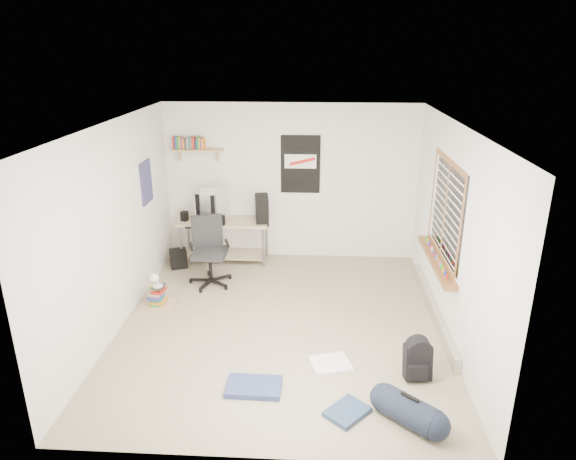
# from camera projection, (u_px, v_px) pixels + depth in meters

# --- Properties ---
(floor) EXTENTS (4.00, 4.50, 0.01)m
(floor) POSITION_uv_depth(u_px,v_px,m) (281.00, 324.00, 6.49)
(floor) COLOR gray
(floor) RESTS_ON ground
(ceiling) EXTENTS (4.00, 4.50, 0.01)m
(ceiling) POSITION_uv_depth(u_px,v_px,m) (280.00, 124.00, 5.63)
(ceiling) COLOR white
(ceiling) RESTS_ON ground
(back_wall) EXTENTS (4.00, 0.01, 2.50)m
(back_wall) POSITION_uv_depth(u_px,v_px,m) (291.00, 182.00, 8.18)
(back_wall) COLOR silver
(back_wall) RESTS_ON ground
(left_wall) EXTENTS (0.01, 4.50, 2.50)m
(left_wall) POSITION_uv_depth(u_px,v_px,m) (115.00, 228.00, 6.17)
(left_wall) COLOR silver
(left_wall) RESTS_ON ground
(right_wall) EXTENTS (0.01, 4.50, 2.50)m
(right_wall) POSITION_uv_depth(u_px,v_px,m) (453.00, 234.00, 5.96)
(right_wall) COLOR silver
(right_wall) RESTS_ON ground
(desk) EXTENTS (1.50, 0.81, 0.65)m
(desk) POSITION_uv_depth(u_px,v_px,m) (225.00, 239.00, 8.30)
(desk) COLOR tan
(desk) RESTS_ON floor
(monitor_left) EXTENTS (0.37, 0.16, 0.39)m
(monitor_left) POSITION_uv_depth(u_px,v_px,m) (206.00, 215.00, 7.91)
(monitor_left) COLOR #B6B6BB
(monitor_left) RESTS_ON desk
(monitor_right) EXTENTS (0.45, 0.28, 0.48)m
(monitor_right) POSITION_uv_depth(u_px,v_px,m) (215.00, 212.00, 7.89)
(monitor_right) COLOR #A6A6AB
(monitor_right) RESTS_ON desk
(pc_tower) EXTENTS (0.26, 0.44, 0.44)m
(pc_tower) POSITION_uv_depth(u_px,v_px,m) (262.00, 210.00, 8.09)
(pc_tower) COLOR black
(pc_tower) RESTS_ON desk
(keyboard) EXTENTS (0.43, 0.21, 0.02)m
(keyboard) POSITION_uv_depth(u_px,v_px,m) (198.00, 226.00, 7.98)
(keyboard) COLOR black
(keyboard) RESTS_ON desk
(speaker_left) EXTENTS (0.13, 0.13, 0.19)m
(speaker_left) POSITION_uv_depth(u_px,v_px,m) (185.00, 217.00, 8.12)
(speaker_left) COLOR black
(speaker_left) RESTS_ON desk
(speaker_right) EXTENTS (0.10, 0.10, 0.20)m
(speaker_right) POSITION_uv_depth(u_px,v_px,m) (221.00, 221.00, 7.93)
(speaker_right) COLOR black
(speaker_right) RESTS_ON desk
(office_chair) EXTENTS (0.83, 0.83, 1.01)m
(office_chair) POSITION_uv_depth(u_px,v_px,m) (210.00, 253.00, 7.41)
(office_chair) COLOR black
(office_chair) RESTS_ON floor
(wall_shelf) EXTENTS (0.80, 0.22, 0.24)m
(wall_shelf) POSITION_uv_depth(u_px,v_px,m) (198.00, 150.00, 7.97)
(wall_shelf) COLOR tan
(wall_shelf) RESTS_ON back_wall
(poster_back_wall) EXTENTS (0.62, 0.03, 0.92)m
(poster_back_wall) POSITION_uv_depth(u_px,v_px,m) (300.00, 164.00, 8.04)
(poster_back_wall) COLOR black
(poster_back_wall) RESTS_ON back_wall
(poster_left_wall) EXTENTS (0.02, 0.42, 0.60)m
(poster_left_wall) POSITION_uv_depth(u_px,v_px,m) (146.00, 182.00, 7.21)
(poster_left_wall) COLOR navy
(poster_left_wall) RESTS_ON left_wall
(window) EXTENTS (0.10, 1.50, 1.26)m
(window) POSITION_uv_depth(u_px,v_px,m) (444.00, 210.00, 6.17)
(window) COLOR brown
(window) RESTS_ON right_wall
(baseboard_heater) EXTENTS (0.08, 2.50, 0.18)m
(baseboard_heater) POSITION_uv_depth(u_px,v_px,m) (434.00, 310.00, 6.64)
(baseboard_heater) COLOR #B7B2A8
(baseboard_heater) RESTS_ON floor
(backpack) EXTENTS (0.30, 0.25, 0.37)m
(backpack) POSITION_uv_depth(u_px,v_px,m) (418.00, 362.00, 5.37)
(backpack) COLOR black
(backpack) RESTS_ON floor
(duffel_bag) EXTENTS (0.40, 0.40, 0.55)m
(duffel_bag) POSITION_uv_depth(u_px,v_px,m) (409.00, 411.00, 4.74)
(duffel_bag) COLOR black
(duffel_bag) RESTS_ON floor
(tshirt) EXTENTS (0.50, 0.46, 0.04)m
(tshirt) POSITION_uv_depth(u_px,v_px,m) (330.00, 364.00, 5.64)
(tshirt) COLOR silver
(tshirt) RESTS_ON floor
(jeans_a) EXTENTS (0.57, 0.37, 0.06)m
(jeans_a) POSITION_uv_depth(u_px,v_px,m) (254.00, 387.00, 5.25)
(jeans_a) COLOR navy
(jeans_a) RESTS_ON floor
(jeans_b) EXTENTS (0.49, 0.49, 0.05)m
(jeans_b) POSITION_uv_depth(u_px,v_px,m) (347.00, 412.00, 4.90)
(jeans_b) COLOR navy
(jeans_b) RESTS_ON floor
(book_stack) EXTENTS (0.42, 0.35, 0.28)m
(book_stack) POSITION_uv_depth(u_px,v_px,m) (158.00, 294.00, 6.92)
(book_stack) COLOR brown
(book_stack) RESTS_ON floor
(desk_lamp) EXTENTS (0.21, 0.26, 0.22)m
(desk_lamp) POSITION_uv_depth(u_px,v_px,m) (157.00, 280.00, 6.82)
(desk_lamp) COLOR silver
(desk_lamp) RESTS_ON book_stack
(subwoofer) EXTENTS (0.32, 0.32, 0.28)m
(subwoofer) POSITION_uv_depth(u_px,v_px,m) (178.00, 258.00, 8.10)
(subwoofer) COLOR black
(subwoofer) RESTS_ON floor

